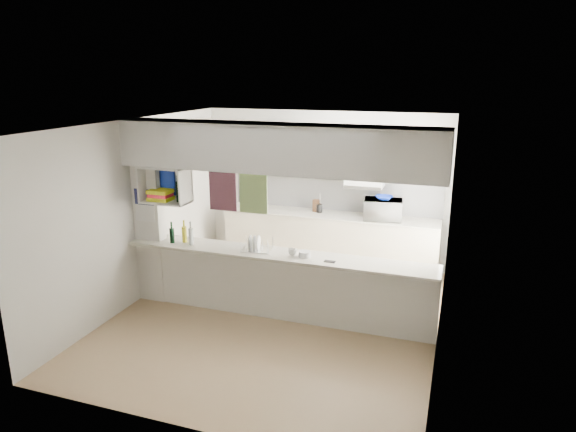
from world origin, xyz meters
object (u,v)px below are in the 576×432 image
at_px(dish_rack, 257,244).
at_px(wine_bottles, 183,235).
at_px(bowl, 384,198).
at_px(microwave, 383,209).

xyz_separation_m(dish_rack, wine_bottles, (-1.07, -0.07, 0.04)).
distance_m(bowl, wine_bottles, 3.21).
relative_size(microwave, bowl, 2.22).
distance_m(dish_rack, wine_bottles, 1.08).
bearing_deg(bowl, dish_rack, -124.36).
relative_size(bowl, wine_bottles, 0.74).
bearing_deg(dish_rack, bowl, 47.04).
distance_m(microwave, dish_rack, 2.45).
bearing_deg(dish_rack, microwave, 47.63).
xyz_separation_m(microwave, dish_rack, (-1.36, -2.03, -0.08)).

